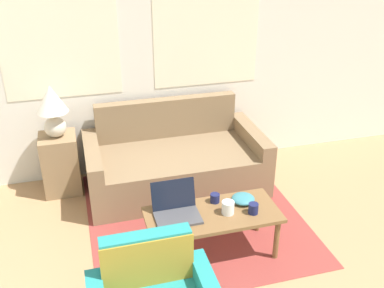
# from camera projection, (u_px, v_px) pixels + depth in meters

# --- Properties ---
(wall_back) EXTENTS (6.75, 0.06, 2.60)m
(wall_back) POSITION_uv_depth(u_px,v_px,m) (145.00, 50.00, 4.45)
(wall_back) COLOR white
(wall_back) RESTS_ON ground_plane
(rug) EXTENTS (1.90, 1.99, 0.01)m
(rug) POSITION_uv_depth(u_px,v_px,m) (194.00, 216.00, 4.16)
(rug) COLOR brown
(rug) RESTS_ON ground_plane
(couch) EXTENTS (1.75, 0.90, 0.82)m
(couch) POSITION_uv_depth(u_px,v_px,m) (174.00, 162.00, 4.56)
(couch) COLOR #846B4C
(couch) RESTS_ON ground_plane
(side_table) EXTENTS (0.35, 0.35, 0.60)m
(side_table) POSITION_uv_depth(u_px,v_px,m) (61.00, 164.00, 4.44)
(side_table) COLOR #937551
(side_table) RESTS_ON ground_plane
(table_lamp) EXTENTS (0.29, 0.29, 0.51)m
(table_lamp) POSITION_uv_depth(u_px,v_px,m) (52.00, 107.00, 4.17)
(table_lamp) COLOR beige
(table_lamp) RESTS_ON side_table
(coffee_table) EXTENTS (1.06, 0.47, 0.40)m
(coffee_table) POSITION_uv_depth(u_px,v_px,m) (213.00, 218.00, 3.54)
(coffee_table) COLOR brown
(coffee_table) RESTS_ON ground_plane
(laptop) EXTENTS (0.35, 0.30, 0.25)m
(laptop) POSITION_uv_depth(u_px,v_px,m) (176.00, 209.00, 3.48)
(laptop) COLOR #47474C
(laptop) RESTS_ON coffee_table
(cup_navy) EXTENTS (0.10, 0.10, 0.10)m
(cup_navy) POSITION_uv_depth(u_px,v_px,m) (228.00, 208.00, 3.50)
(cup_navy) COLOR white
(cup_navy) RESTS_ON coffee_table
(cup_yellow) EXTENTS (0.08, 0.08, 0.09)m
(cup_yellow) POSITION_uv_depth(u_px,v_px,m) (253.00, 209.00, 3.50)
(cup_yellow) COLOR #191E4C
(cup_yellow) RESTS_ON coffee_table
(cup_white) EXTENTS (0.08, 0.08, 0.07)m
(cup_white) POSITION_uv_depth(u_px,v_px,m) (215.00, 198.00, 3.65)
(cup_white) COLOR #191E4C
(cup_white) RESTS_ON coffee_table
(snack_bowl) EXTENTS (0.19, 0.19, 0.06)m
(snack_bowl) POSITION_uv_depth(u_px,v_px,m) (243.00, 199.00, 3.65)
(snack_bowl) COLOR teal
(snack_bowl) RESTS_ON coffee_table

